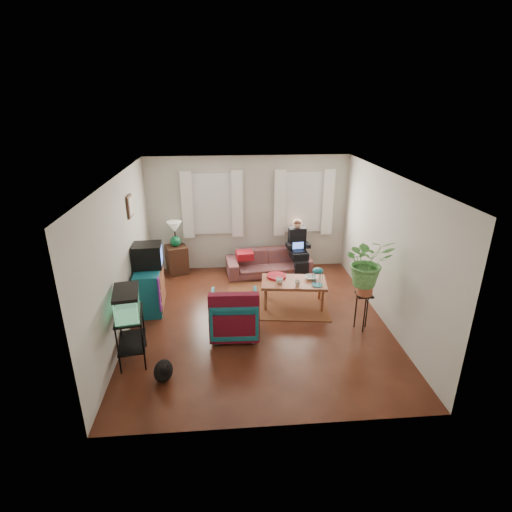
{
  "coord_description": "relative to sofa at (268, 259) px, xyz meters",
  "views": [
    {
      "loc": [
        -0.56,
        -6.25,
        3.75
      ],
      "look_at": [
        0.0,
        0.4,
        1.1
      ],
      "focal_mm": 28.0,
      "sensor_mm": 36.0,
      "label": 1
    }
  ],
  "objects": [
    {
      "name": "sofa",
      "position": [
        0.0,
        0.0,
        0.0
      ],
      "size": [
        1.94,
        0.91,
        0.73
      ],
      "primitive_type": "imported",
      "rotation": [
        0.0,
        0.0,
        0.09
      ],
      "color": "brown",
      "rests_on": "floor"
    },
    {
      "name": "wall_left",
      "position": [
        -2.67,
        -2.05,
        0.93
      ],
      "size": [
        0.01,
        5.0,
        2.6
      ],
      "primitive_type": "cube",
      "color": "silver",
      "rests_on": "floor"
    },
    {
      "name": "cup_b",
      "position": [
        0.35,
        -1.71,
        0.19
      ],
      "size": [
        0.12,
        0.12,
        0.1
      ],
      "primitive_type": "imported",
      "rotation": [
        0.0,
        0.0,
        -0.13
      ],
      "color": "beige",
      "rests_on": "coffee_table"
    },
    {
      "name": "table_lamp",
      "position": [
        -2.07,
        0.23,
        0.55
      ],
      "size": [
        0.42,
        0.42,
        0.59
      ],
      "primitive_type": null,
      "rotation": [
        0.0,
        0.0,
        0.33
      ],
      "color": "white",
      "rests_on": "side_table"
    },
    {
      "name": "coffee_table",
      "position": [
        0.32,
        -1.51,
        -0.11
      ],
      "size": [
        1.29,
        0.81,
        0.51
      ],
      "primitive_type": "cube",
      "rotation": [
        0.0,
        0.0,
        -0.13
      ],
      "color": "brown",
      "rests_on": "floor"
    },
    {
      "name": "wall_back",
      "position": [
        -0.42,
        0.45,
        0.93
      ],
      "size": [
        4.5,
        0.01,
        2.6
      ],
      "primitive_type": "cube",
      "color": "silver",
      "rests_on": "floor"
    },
    {
      "name": "ceiling",
      "position": [
        -0.42,
        -2.05,
        2.23
      ],
      "size": [
        4.5,
        5.0,
        0.01
      ],
      "primitive_type": "cube",
      "color": "white",
      "rests_on": "wall_back"
    },
    {
      "name": "area_rug",
      "position": [
        0.02,
        -1.3,
        -0.36
      ],
      "size": [
        2.19,
        1.85,
        0.01
      ],
      "primitive_type": "cube",
      "rotation": [
        0.0,
        0.0,
        -0.13
      ],
      "color": "brown",
      "rests_on": "floor"
    },
    {
      "name": "snack_tray",
      "position": [
        0.01,
        -1.3,
        0.16
      ],
      "size": [
        0.42,
        0.42,
        0.04
      ],
      "primitive_type": "cylinder",
      "rotation": [
        0.0,
        0.0,
        -0.13
      ],
      "color": "#B21414",
      "rests_on": "coffee_table"
    },
    {
      "name": "cup_a",
      "position": [
        0.03,
        -1.58,
        0.19
      ],
      "size": [
        0.15,
        0.15,
        0.11
      ],
      "primitive_type": "imported",
      "rotation": [
        0.0,
        0.0,
        -0.13
      ],
      "color": "white",
      "rests_on": "coffee_table"
    },
    {
      "name": "wall_front",
      "position": [
        -0.42,
        -4.55,
        0.93
      ],
      "size": [
        4.5,
        0.01,
        2.6
      ],
      "primitive_type": "cube",
      "color": "silver",
      "rests_on": "floor"
    },
    {
      "name": "seated_person",
      "position": [
        0.67,
        0.06,
        0.19
      ],
      "size": [
        0.52,
        0.62,
        1.12
      ],
      "primitive_type": null,
      "rotation": [
        0.0,
        0.0,
        0.09
      ],
      "color": "black",
      "rests_on": "sofa"
    },
    {
      "name": "curtains_right",
      "position": [
        0.83,
        0.35,
        1.18
      ],
      "size": [
        1.36,
        0.06,
        1.5
      ],
      "primitive_type": "cube",
      "color": "white",
      "rests_on": "wall_back"
    },
    {
      "name": "side_table",
      "position": [
        -2.07,
        0.23,
        -0.04
      ],
      "size": [
        0.56,
        0.56,
        0.64
      ],
      "primitive_type": "cube",
      "rotation": [
        0.0,
        0.0,
        0.33
      ],
      "color": "#3E2B17",
      "rests_on": "floor"
    },
    {
      "name": "aquarium",
      "position": [
        -2.42,
        -3.03,
        0.62
      ],
      "size": [
        0.45,
        0.69,
        0.41
      ],
      "primitive_type": "cube",
      "rotation": [
        0.0,
        0.0,
        0.17
      ],
      "color": "#7FD899",
      "rests_on": "aquarium_stand"
    },
    {
      "name": "picture_frame",
      "position": [
        -2.64,
        -1.2,
        1.58
      ],
      "size": [
        0.04,
        0.32,
        0.4
      ],
      "primitive_type": "cube",
      "color": "#3D2616",
      "rests_on": "wall_left"
    },
    {
      "name": "curtains_left",
      "position": [
        -1.22,
        0.35,
        1.18
      ],
      "size": [
        1.36,
        0.06,
        1.5
      ],
      "primitive_type": "cube",
      "color": "white",
      "rests_on": "wall_back"
    },
    {
      "name": "black_cat",
      "position": [
        -1.9,
        -3.55,
        -0.19
      ],
      "size": [
        0.39,
        0.48,
        0.35
      ],
      "primitive_type": "ellipsoid",
      "rotation": [
        0.0,
        0.0,
        0.34
      ],
      "color": "black",
      "rests_on": "floor"
    },
    {
      "name": "wall_right",
      "position": [
        1.83,
        -2.05,
        0.93
      ],
      "size": [
        0.01,
        5.0,
        2.6
      ],
      "primitive_type": "cube",
      "color": "silver",
      "rests_on": "floor"
    },
    {
      "name": "aquarium_stand",
      "position": [
        -2.42,
        -3.03,
        0.02
      ],
      "size": [
        0.5,
        0.75,
        0.78
      ],
      "primitive_type": "cube",
      "rotation": [
        0.0,
        0.0,
        0.17
      ],
      "color": "black",
      "rests_on": "floor"
    },
    {
      "name": "window_left",
      "position": [
        -1.22,
        0.43,
        1.18
      ],
      "size": [
        1.08,
        0.04,
        1.38
      ],
      "primitive_type": "cube",
      "color": "white",
      "rests_on": "wall_back"
    },
    {
      "name": "crt_tv",
      "position": [
        -2.4,
        -1.32,
        0.68
      ],
      "size": [
        0.53,
        0.49,
        0.44
      ],
      "primitive_type": "cube",
      "rotation": [
        0.0,
        0.0,
        0.06
      ],
      "color": "black",
      "rests_on": "dresser"
    },
    {
      "name": "birdcage",
      "position": [
        0.71,
        -1.73,
        0.31
      ],
      "size": [
        0.22,
        0.22,
        0.35
      ],
      "primitive_type": null,
      "rotation": [
        0.0,
        0.0,
        -0.13
      ],
      "color": "#115B6B",
      "rests_on": "coffee_table"
    },
    {
      "name": "window_right",
      "position": [
        0.83,
        0.43,
        1.18
      ],
      "size": [
        1.08,
        0.04,
        1.38
      ],
      "primitive_type": "cube",
      "color": "white",
      "rests_on": "wall_back"
    },
    {
      "name": "dresser",
      "position": [
        -2.41,
        -1.41,
        0.05
      ],
      "size": [
        0.52,
        0.94,
        0.83
      ],
      "primitive_type": "cube",
      "rotation": [
        0.0,
        0.0,
        0.06
      ],
      "color": "#126D6E",
      "rests_on": "floor"
    },
    {
      "name": "serape_throw",
      "position": [
        -0.86,
        -2.74,
        0.2
      ],
      "size": [
        0.81,
        0.21,
        0.66
      ],
      "primitive_type": "cube",
      "rotation": [
        0.0,
        0.0,
        -0.03
      ],
      "color": "#9E0A0A",
      "rests_on": "armchair"
    },
    {
      "name": "bowl",
      "position": [
        0.66,
        -1.44,
        0.17
      ],
      "size": [
        0.27,
        0.27,
        0.06
      ],
      "primitive_type": "imported",
      "rotation": [
        0.0,
        0.0,
        -0.13
      ],
      "color": "white",
      "rests_on": "coffee_table"
    },
    {
      "name": "armchair",
      "position": [
        -0.85,
        -2.43,
        0.03
      ],
      "size": [
        0.81,
        0.76,
        0.8
      ],
      "primitive_type": "imported",
      "rotation": [
        0.0,
        0.0,
        3.11
      ],
      "color": "#126A70",
      "rests_on": "floor"
    },
    {
      "name": "floor",
      "position": [
        -0.42,
        -2.05,
        -0.37
      ],
      "size": [
        4.5,
        5.0,
        0.01
      ],
      "primitive_type": "cube",
      "color": "#4F2B14",
      "rests_on": "ground"
    },
    {
      "name": "plant_stand",
      "position": [
        1.34,
        -2.47,
        -0.03
      ],
      "size": [
        0.29,
        0.29,
        0.67
      ],
      "primitive_type": "cube",
      "rotation": [
        0.0,
        0.0,
        -0.03
      ],
      "color": "black",
      "rests_on": "floor"
    },
    {
      "name": "potted_plant",
      "position": [
        1.34,
        -2.47,
        0.77
      ],
      "size": [
        0.79,
        0.68,
        0.85
      ],
      "primitive_type": "imported",
      "rotation": [
        0.0,
        0.0,
        -0.03
      ],
      "color": "#599947",
      "rests_on": "plant_stand"
    }
  ]
}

